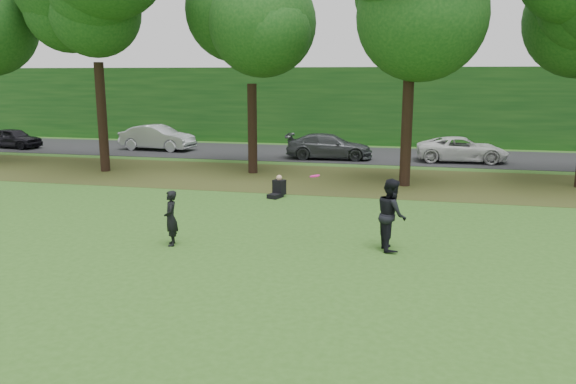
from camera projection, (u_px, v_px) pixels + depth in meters
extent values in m
plane|color=#2E561A|center=(207.00, 283.00, 12.39)|extent=(120.00, 120.00, 0.00)
cube|color=#413517|center=(312.00, 179.00, 24.80)|extent=(60.00, 7.00, 0.01)
cube|color=black|center=(337.00, 154.00, 32.44)|extent=(70.00, 7.00, 0.02)
cube|color=#124013|center=(350.00, 105.00, 37.66)|extent=(70.00, 3.00, 5.00)
imported|color=black|center=(171.00, 218.00, 15.00)|extent=(0.55, 0.64, 1.50)
imported|color=black|center=(391.00, 214.00, 14.58)|extent=(0.93, 1.08, 1.89)
imported|color=black|center=(14.00, 138.00, 35.08)|extent=(3.78, 1.88, 1.24)
imported|color=#9B9EA2|center=(157.00, 138.00, 34.07)|extent=(4.73, 2.07, 1.51)
imported|color=#383B3F|center=(329.00, 146.00, 30.53)|extent=(4.79, 2.22, 1.35)
imported|color=silver|center=(462.00, 149.00, 29.49)|extent=(4.75, 2.34, 1.30)
cylinder|color=#F9148D|center=(315.00, 176.00, 14.77)|extent=(0.38, 0.38, 0.09)
cube|color=black|center=(275.00, 196.00, 20.94)|extent=(0.56, 0.66, 0.16)
cube|color=black|center=(279.00, 187.00, 21.11)|extent=(0.51, 0.46, 0.56)
sphere|color=tan|center=(279.00, 178.00, 21.04)|extent=(0.22, 0.22, 0.22)
cylinder|color=black|center=(102.00, 118.00, 26.26)|extent=(0.44, 0.44, 5.08)
cylinder|color=black|center=(252.00, 129.00, 25.89)|extent=(0.44, 0.44, 4.12)
sphere|color=#124013|center=(251.00, 21.00, 24.91)|extent=(5.80, 5.80, 5.80)
cylinder|color=black|center=(407.00, 130.00, 22.80)|extent=(0.44, 0.44, 4.62)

